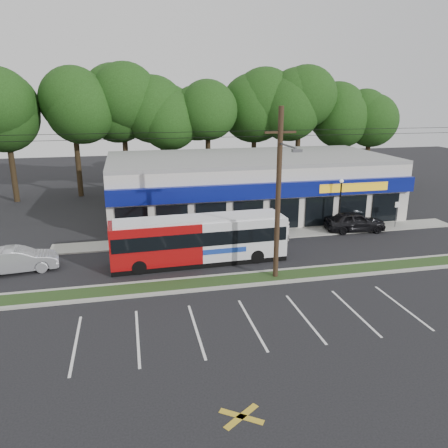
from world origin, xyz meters
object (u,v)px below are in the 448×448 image
sign_post (397,210)px  pedestrian_b (233,233)px  car_dark (355,221)px  car_silver (18,260)px  utility_pole (276,190)px  metrobus (199,239)px  pedestrian_a (287,231)px  lamp_post (340,199)px

sign_post → pedestrian_b: 14.04m
sign_post → pedestrian_b: bearing=-176.8°
car_dark → car_silver: bearing=102.0°
utility_pole → car_silver: size_ratio=10.64×
metrobus → car_dark: bearing=14.9°
utility_pole → pedestrian_b: utility_pole is taller
utility_pole → car_silver: bearing=163.6°
car_silver → pedestrian_a: size_ratio=3.04×
pedestrian_b → car_silver: bearing=20.7°
car_dark → sign_post: bearing=-84.1°
car_silver → pedestrian_a: 18.41m
car_silver → pedestrian_b: (14.25, 2.41, 0.00)m
car_dark → car_silver: size_ratio=1.02×
utility_pole → car_silver: utility_pole is taller
metrobus → pedestrian_a: metrobus is taller
metrobus → pedestrian_b: bearing=45.5°
metrobus → pedestrian_b: metrobus is taller
pedestrian_a → lamp_post: bearing=178.9°
car_silver → metrobus: bearing=-102.6°
utility_pole → lamp_post: utility_pole is taller
metrobus → car_dark: (13.29, 4.00, -0.80)m
car_silver → pedestrian_b: pedestrian_b is taller
utility_pole → car_dark: utility_pole is taller
pedestrian_b → car_dark: bearing=-165.0°
lamp_post → pedestrian_b: size_ratio=2.74×
lamp_post → car_silver: (-23.25, -3.42, -1.90)m
lamp_post → car_dark: size_ratio=0.89×
sign_post → car_dark: size_ratio=0.46×
lamp_post → car_dark: 2.26m
pedestrian_a → pedestrian_b: bearing=-24.4°
lamp_post → metrobus: 12.82m
sign_post → car_silver: sign_post is taller
metrobus → car_silver: bearing=173.7°
utility_pole → metrobus: bearing=137.2°
metrobus → sign_post: bearing=11.6°
lamp_post → pedestrian_a: (-4.95, -1.48, -1.90)m
sign_post → lamp_post: bearing=177.4°
metrobus → car_silver: 11.29m
lamp_post → pedestrian_b: lamp_post is taller
car_silver → pedestrian_b: size_ratio=3.03×
sign_post → pedestrian_a: sign_post is taller
pedestrian_b → metrobus: bearing=58.4°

